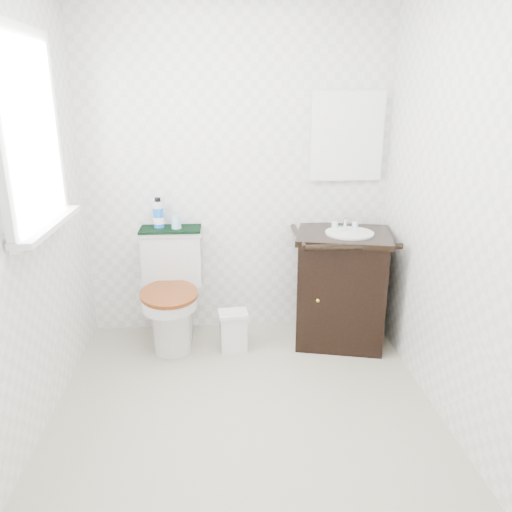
{
  "coord_description": "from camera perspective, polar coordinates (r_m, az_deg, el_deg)",
  "views": [
    {
      "loc": [
        -0.11,
        -2.38,
        1.74
      ],
      "look_at": [
        0.11,
        0.75,
        0.72
      ],
      "focal_mm": 35.0,
      "sensor_mm": 36.0,
      "label": 1
    }
  ],
  "objects": [
    {
      "name": "soap_bar",
      "position": [
        3.63,
        9.71,
        3.34
      ],
      "size": [
        0.07,
        0.05,
        0.02
      ],
      "primitive_type": "ellipsoid",
      "color": "#1B8272",
      "rests_on": "vanity"
    },
    {
      "name": "mouthwash_bottle",
      "position": [
        3.62,
        -11.1,
        4.76
      ],
      "size": [
        0.08,
        0.08,
        0.22
      ],
      "color": "blue",
      "rests_on": "towel"
    },
    {
      "name": "trash_bin",
      "position": [
        3.56,
        -2.62,
        -8.5
      ],
      "size": [
        0.22,
        0.18,
        0.29
      ],
      "color": "silver",
      "rests_on": "floor"
    },
    {
      "name": "wall_front",
      "position": [
        1.3,
        1.15,
        -6.56
      ],
      "size": [
        2.4,
        0.0,
        2.4
      ],
      "primitive_type": "plane",
      "rotation": [
        -1.57,
        0.0,
        0.0
      ],
      "color": "white",
      "rests_on": "ground"
    },
    {
      "name": "cup",
      "position": [
        3.58,
        -9.1,
        3.85
      ],
      "size": [
        0.07,
        0.07,
        0.09
      ],
      "primitive_type": "cone",
      "color": "#8FCBEA",
      "rests_on": "towel"
    },
    {
      "name": "mirror",
      "position": [
        3.67,
        10.36,
        13.3
      ],
      "size": [
        0.5,
        0.02,
        0.6
      ],
      "primitive_type": "cube",
      "color": "silver",
      "rests_on": "wall_back"
    },
    {
      "name": "wall_back",
      "position": [
        3.62,
        -2.22,
        9.51
      ],
      "size": [
        2.4,
        0.0,
        2.4
      ],
      "primitive_type": "plane",
      "rotation": [
        1.57,
        0.0,
        0.0
      ],
      "color": "white",
      "rests_on": "ground"
    },
    {
      "name": "window",
      "position": [
        2.81,
        -24.63,
        12.61
      ],
      "size": [
        0.02,
        0.7,
        0.9
      ],
      "primitive_type": "cube",
      "color": "white",
      "rests_on": "wall_left"
    },
    {
      "name": "toilet",
      "position": [
        3.64,
        -9.55,
        -4.51
      ],
      "size": [
        0.44,
        0.65,
        0.81
      ],
      "color": "silver",
      "rests_on": "floor"
    },
    {
      "name": "floor",
      "position": [
        2.95,
        -1.15,
        -18.07
      ],
      "size": [
        2.4,
        2.4,
        0.0
      ],
      "primitive_type": "plane",
      "color": "#A39D84",
      "rests_on": "ground"
    },
    {
      "name": "vanity",
      "position": [
        3.63,
        9.73,
        -3.29
      ],
      "size": [
        0.74,
        0.68,
        0.92
      ],
      "color": "black",
      "rests_on": "floor"
    },
    {
      "name": "wall_left",
      "position": [
        2.63,
        -26.06,
        4.38
      ],
      "size": [
        0.0,
        2.4,
        2.4
      ],
      "primitive_type": "plane",
      "rotation": [
        1.57,
        0.0,
        1.57
      ],
      "color": "white",
      "rests_on": "ground"
    },
    {
      "name": "wall_right",
      "position": [
        2.72,
        22.59,
        5.24
      ],
      "size": [
        0.0,
        2.4,
        2.4
      ],
      "primitive_type": "plane",
      "rotation": [
        1.57,
        0.0,
        -1.57
      ],
      "color": "white",
      "rests_on": "ground"
    },
    {
      "name": "towel",
      "position": [
        3.61,
        -9.76,
        3.05
      ],
      "size": [
        0.43,
        0.22,
        0.02
      ],
      "primitive_type": "cube",
      "color": "black",
      "rests_on": "toilet"
    }
  ]
}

